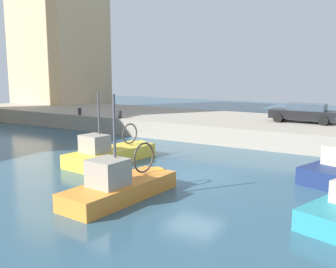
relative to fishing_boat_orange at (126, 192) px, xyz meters
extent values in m
plane|color=#2D5166|center=(4.07, -0.84, -0.15)|extent=(80.00, 80.00, 0.00)
cube|color=#9E9384|center=(15.57, -0.84, 0.45)|extent=(9.00, 56.00, 1.20)
cube|color=orange|center=(-0.32, 0.03, -0.15)|extent=(5.11, 2.10, 1.32)
cone|color=orange|center=(2.51, -0.22, -0.15)|extent=(1.03, 1.57, 1.50)
cube|color=#B2A893|center=(-0.32, 0.03, 0.44)|extent=(4.90, 1.95, 0.08)
cube|color=gray|center=(-0.96, 0.08, 0.99)|extent=(1.35, 1.32, 1.02)
cylinder|color=#4C4C51|center=(-0.58, 0.05, 2.14)|extent=(0.10, 0.10, 3.40)
torus|color=#3F3833|center=(1.07, -0.10, 1.18)|extent=(1.26, 0.19, 1.26)
sphere|color=white|center=(-1.73, 1.07, 0.04)|extent=(0.32, 0.32, 0.32)
sphere|color=white|center=(6.18, -5.47, 0.07)|extent=(0.32, 0.32, 0.32)
cube|color=gold|center=(4.17, 4.14, -0.15)|extent=(5.35, 2.37, 1.40)
cone|color=gold|center=(7.08, 3.77, -0.15)|extent=(1.09, 1.66, 1.56)
cube|color=#896B4C|center=(4.17, 4.14, 0.48)|extent=(5.13, 2.21, 0.08)
cube|color=gray|center=(3.07, 4.27, 0.98)|extent=(1.25, 1.40, 0.92)
cylinder|color=#4C4C51|center=(3.40, 4.23, 2.00)|extent=(0.10, 0.10, 3.05)
torus|color=#3F3833|center=(5.60, 3.95, 1.16)|extent=(1.15, 0.22, 1.15)
sphere|color=white|center=(2.75, 5.28, 0.06)|extent=(0.32, 0.32, 0.32)
sphere|color=white|center=(1.12, -6.57, 0.05)|extent=(0.32, 0.32, 0.32)
cube|color=black|center=(16.06, -2.98, 1.60)|extent=(1.64, 4.35, 0.57)
cube|color=#384756|center=(16.07, -3.20, 2.12)|extent=(1.44, 2.44, 0.47)
cylinder|color=black|center=(15.25, -1.51, 1.37)|extent=(0.22, 0.64, 0.64)
cylinder|color=black|center=(16.87, -1.50, 1.37)|extent=(0.22, 0.64, 0.64)
cylinder|color=black|center=(15.26, -4.46, 1.37)|extent=(0.22, 0.64, 0.64)
cylinder|color=black|center=(16.88, -4.46, 1.37)|extent=(0.22, 0.64, 0.64)
cylinder|color=#2D2D33|center=(11.42, 9.16, 1.32)|extent=(0.28, 0.28, 0.55)
cylinder|color=#2D2D33|center=(11.42, 13.16, 1.32)|extent=(0.28, 0.28, 0.55)
cube|color=#D1B284|center=(19.80, 23.67, 6.89)|extent=(7.77, 7.71, 14.08)
camera|label=1|loc=(-11.84, -9.02, 4.78)|focal=42.56mm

